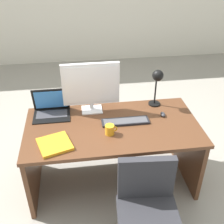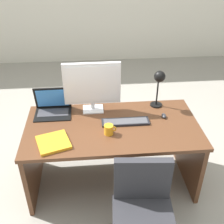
{
  "view_description": "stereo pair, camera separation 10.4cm",
  "coord_description": "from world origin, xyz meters",
  "px_view_note": "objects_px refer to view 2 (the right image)",
  "views": [
    {
      "loc": [
        -0.29,
        -2.06,
        2.19
      ],
      "look_at": [
        0.0,
        0.04,
        0.84
      ],
      "focal_mm": 44.75,
      "sensor_mm": 36.0,
      "label": 1
    },
    {
      "loc": [
        -0.19,
        -2.07,
        2.19
      ],
      "look_at": [
        0.0,
        0.04,
        0.84
      ],
      "focal_mm": 44.75,
      "sensor_mm": 36.0,
      "label": 2
    }
  ],
  "objects_px": {
    "book": "(53,142)",
    "coffee_mug": "(109,130)",
    "keyboard": "(125,122)",
    "monitor": "(92,85)",
    "desk_lamp": "(159,81)",
    "laptop": "(53,105)",
    "desk": "(112,140)",
    "mouse": "(164,116)",
    "office_chair": "(142,222)"
  },
  "relations": [
    {
      "from": "desk",
      "to": "keyboard",
      "type": "xyz_separation_m",
      "value": [
        0.12,
        -0.02,
        0.22
      ]
    },
    {
      "from": "laptop",
      "to": "coffee_mug",
      "type": "height_order",
      "value": "laptop"
    },
    {
      "from": "desk",
      "to": "office_chair",
      "type": "height_order",
      "value": "office_chair"
    },
    {
      "from": "monitor",
      "to": "mouse",
      "type": "distance_m",
      "value": 0.74
    },
    {
      "from": "book",
      "to": "mouse",
      "type": "bearing_deg",
      "value": 16.89
    },
    {
      "from": "laptop",
      "to": "keyboard",
      "type": "height_order",
      "value": "laptop"
    },
    {
      "from": "book",
      "to": "office_chair",
      "type": "xyz_separation_m",
      "value": [
        0.68,
        -0.53,
        -0.4
      ]
    },
    {
      "from": "laptop",
      "to": "coffee_mug",
      "type": "xyz_separation_m",
      "value": [
        0.52,
        -0.42,
        -0.03
      ]
    },
    {
      "from": "monitor",
      "to": "desk_lamp",
      "type": "distance_m",
      "value": 0.64
    },
    {
      "from": "office_chair",
      "to": "desk",
      "type": "bearing_deg",
      "value": 101.65
    },
    {
      "from": "laptop",
      "to": "office_chair",
      "type": "height_order",
      "value": "laptop"
    },
    {
      "from": "book",
      "to": "coffee_mug",
      "type": "distance_m",
      "value": 0.48
    },
    {
      "from": "coffee_mug",
      "to": "keyboard",
      "type": "bearing_deg",
      "value": 43.27
    },
    {
      "from": "desk_lamp",
      "to": "monitor",
      "type": "bearing_deg",
      "value": -179.58
    },
    {
      "from": "laptop",
      "to": "desk_lamp",
      "type": "relative_size",
      "value": 0.89
    },
    {
      "from": "mouse",
      "to": "office_chair",
      "type": "xyz_separation_m",
      "value": [
        -0.34,
        -0.84,
        -0.41
      ]
    },
    {
      "from": "book",
      "to": "office_chair",
      "type": "distance_m",
      "value": 0.95
    },
    {
      "from": "laptop",
      "to": "coffee_mug",
      "type": "distance_m",
      "value": 0.66
    },
    {
      "from": "desk",
      "to": "office_chair",
      "type": "distance_m",
      "value": 0.83
    },
    {
      "from": "coffee_mug",
      "to": "monitor",
      "type": "bearing_deg",
      "value": 107.08
    },
    {
      "from": "desk",
      "to": "monitor",
      "type": "xyz_separation_m",
      "value": [
        -0.17,
        0.24,
        0.49
      ]
    },
    {
      "from": "laptop",
      "to": "mouse",
      "type": "height_order",
      "value": "laptop"
    },
    {
      "from": "desk_lamp",
      "to": "book",
      "type": "bearing_deg",
      "value": -152.91
    },
    {
      "from": "mouse",
      "to": "office_chair",
      "type": "distance_m",
      "value": 0.99
    },
    {
      "from": "book",
      "to": "coffee_mug",
      "type": "height_order",
      "value": "coffee_mug"
    },
    {
      "from": "office_chair",
      "to": "mouse",
      "type": "bearing_deg",
      "value": 68.16
    },
    {
      "from": "desk",
      "to": "coffee_mug",
      "type": "distance_m",
      "value": 0.31
    },
    {
      "from": "mouse",
      "to": "keyboard",
      "type": "bearing_deg",
      "value": -171.24
    },
    {
      "from": "laptop",
      "to": "book",
      "type": "xyz_separation_m",
      "value": [
        0.04,
        -0.51,
        -0.06
      ]
    },
    {
      "from": "mouse",
      "to": "desk_lamp",
      "type": "height_order",
      "value": "desk_lamp"
    },
    {
      "from": "keyboard",
      "to": "coffee_mug",
      "type": "xyz_separation_m",
      "value": [
        -0.17,
        -0.16,
        0.03
      ]
    },
    {
      "from": "monitor",
      "to": "laptop",
      "type": "height_order",
      "value": "monitor"
    },
    {
      "from": "coffee_mug",
      "to": "office_chair",
      "type": "relative_size",
      "value": 0.13
    },
    {
      "from": "book",
      "to": "office_chair",
      "type": "bearing_deg",
      "value": -38.05
    },
    {
      "from": "keyboard",
      "to": "desk_lamp",
      "type": "height_order",
      "value": "desk_lamp"
    },
    {
      "from": "office_chair",
      "to": "book",
      "type": "bearing_deg",
      "value": 141.95
    },
    {
      "from": "monitor",
      "to": "office_chair",
      "type": "xyz_separation_m",
      "value": [
        0.33,
        -1.03,
        -0.67
      ]
    },
    {
      "from": "laptop",
      "to": "keyboard",
      "type": "bearing_deg",
      "value": -20.94
    },
    {
      "from": "mouse",
      "to": "desk_lamp",
      "type": "bearing_deg",
      "value": 97.11
    },
    {
      "from": "desk",
      "to": "monitor",
      "type": "relative_size",
      "value": 2.95
    },
    {
      "from": "mouse",
      "to": "office_chair",
      "type": "bearing_deg",
      "value": -111.84
    },
    {
      "from": "desk_lamp",
      "to": "book",
      "type": "height_order",
      "value": "desk_lamp"
    },
    {
      "from": "monitor",
      "to": "laptop",
      "type": "relative_size",
      "value": 1.55
    },
    {
      "from": "desk",
      "to": "mouse",
      "type": "xyz_separation_m",
      "value": [
        0.5,
        0.04,
        0.23
      ]
    },
    {
      "from": "desk_lamp",
      "to": "office_chair",
      "type": "distance_m",
      "value": 1.28
    },
    {
      "from": "laptop",
      "to": "desk_lamp",
      "type": "bearing_deg",
      "value": -0.24
    },
    {
      "from": "desk",
      "to": "monitor",
      "type": "height_order",
      "value": "monitor"
    },
    {
      "from": "laptop",
      "to": "office_chair",
      "type": "distance_m",
      "value": 1.35
    },
    {
      "from": "keyboard",
      "to": "book",
      "type": "height_order",
      "value": "book"
    },
    {
      "from": "desk_lamp",
      "to": "desk",
      "type": "bearing_deg",
      "value": -153.25
    }
  ]
}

